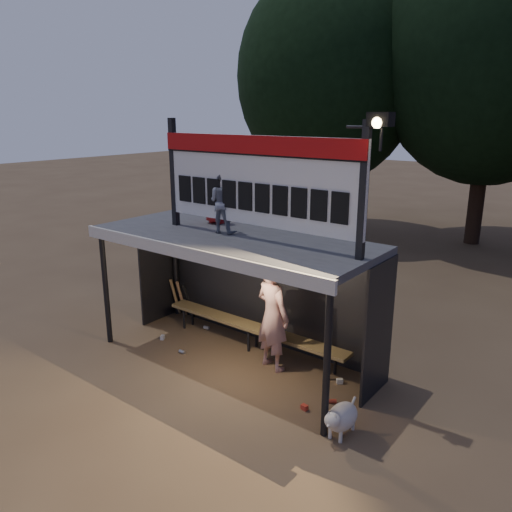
# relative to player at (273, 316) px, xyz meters

# --- Properties ---
(ground) EXTENTS (80.00, 80.00, 0.00)m
(ground) POSITION_rel_player_xyz_m (-0.70, -0.22, -0.96)
(ground) COLOR brown
(ground) RESTS_ON ground
(player) EXTENTS (0.78, 0.60, 1.93)m
(player) POSITION_rel_player_xyz_m (0.00, 0.00, 0.00)
(player) COLOR silver
(player) RESTS_ON ground
(child_a) EXTENTS (0.57, 0.48, 1.06)m
(child_a) POSITION_rel_player_xyz_m (-0.95, -0.15, 1.89)
(child_a) COLOR slate
(child_a) RESTS_ON dugout_shelter
(child_b) EXTENTS (0.50, 0.34, 1.00)m
(child_b) POSITION_rel_player_xyz_m (-1.56, 0.33, 1.85)
(child_b) COLOR #B41B1B
(child_b) RESTS_ON dugout_shelter
(dugout_shelter) EXTENTS (5.10, 2.08, 2.32)m
(dugout_shelter) POSITION_rel_player_xyz_m (-0.70, 0.03, 0.88)
(dugout_shelter) COLOR #414143
(dugout_shelter) RESTS_ON ground
(scoreboard_assembly) EXTENTS (4.10, 0.27, 1.99)m
(scoreboard_assembly) POSITION_rel_player_xyz_m (-0.15, -0.23, 2.36)
(scoreboard_assembly) COLOR black
(scoreboard_assembly) RESTS_ON dugout_shelter
(bench) EXTENTS (4.00, 0.35, 0.48)m
(bench) POSITION_rel_player_xyz_m (-0.70, 0.33, -0.53)
(bench) COLOR olive
(bench) RESTS_ON ground
(tree_left) EXTENTS (6.46, 6.46, 9.27)m
(tree_left) POSITION_rel_player_xyz_m (-4.70, 9.78, 4.55)
(tree_left) COLOR #2F2215
(tree_left) RESTS_ON ground
(tree_mid) EXTENTS (7.22, 7.22, 10.36)m
(tree_mid) POSITION_rel_player_xyz_m (0.30, 11.28, 5.20)
(tree_mid) COLOR black
(tree_mid) RESTS_ON ground
(dog) EXTENTS (0.36, 0.81, 0.49)m
(dog) POSITION_rel_player_xyz_m (1.88, -0.99, -0.69)
(dog) COLOR beige
(dog) RESTS_ON ground
(bats) EXTENTS (0.48, 0.33, 0.84)m
(bats) POSITION_rel_player_xyz_m (-2.87, 0.60, -0.53)
(bats) COLOR #9F7A4A
(bats) RESTS_ON ground
(litter) EXTENTS (3.89, 1.32, 0.08)m
(litter) POSITION_rel_player_xyz_m (-0.36, -0.25, -0.93)
(litter) COLOR #B22D1E
(litter) RESTS_ON ground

